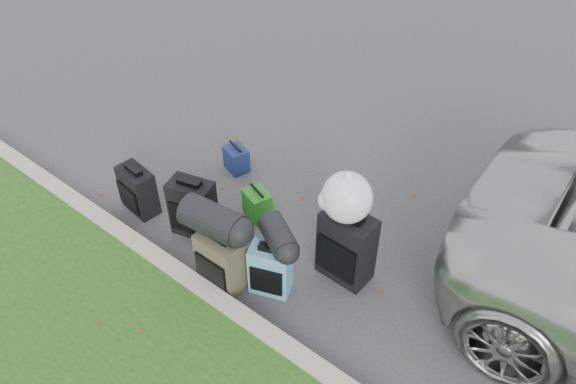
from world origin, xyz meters
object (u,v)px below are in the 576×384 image
Objects in this scene: tote_green at (257,204)px; suitcase_large_black_right at (347,247)px; suitcase_small_black at (138,190)px; tote_navy at (236,159)px; suitcase_teal at (270,270)px; suitcase_large_black_left at (193,208)px; suitcase_olive at (222,261)px.

suitcase_large_black_right is at bearing 14.47° from tote_green.
suitcase_small_black is 1.80× the size of tote_navy.
suitcase_small_black is 1.86m from suitcase_teal.
suitcase_large_black_right is at bearing 22.25° from suitcase_small_black.
tote_navy is at bearing 93.47° from suitcase_large_black_left.
suitcase_large_black_left is at bearing 17.79° from suitcase_small_black.
suitcase_small_black reaches higher than tote_navy.
suitcase_teal is 1.81× the size of tote_navy.
suitcase_large_black_left is 1.15m from suitcase_teal.
suitcase_olive reaches higher than tote_navy.
suitcase_large_black_left reaches higher than suitcase_small_black.
suitcase_large_black_right is (0.85, 0.83, 0.08)m from suitcase_olive.
suitcase_teal is 0.75m from suitcase_large_black_right.
suitcase_large_black_right is (2.30, 0.63, 0.11)m from suitcase_small_black.
suitcase_olive is 1.00m from tote_green.
suitcase_large_black_right is 2.04m from tote_navy.
suitcase_teal is at bearing 7.82° from suitcase_small_black.
suitcase_large_black_left is at bearing 155.09° from suitcase_olive.
suitcase_teal is at bearing -23.03° from tote_green.
tote_green is at bearing 111.28° from suitcase_olive.
suitcase_small_black is at bearing -127.14° from tote_green.
suitcase_olive is 1.19m from suitcase_large_black_right.
tote_green is 1.08× the size of tote_navy.
suitcase_olive reaches higher than suitcase_teal.
suitcase_olive reaches higher than suitcase_small_black.
tote_navy is (-1.95, 0.56, -0.23)m from suitcase_large_black_right.
suitcase_small_black is 0.89× the size of suitcase_olive.
suitcase_small_black is at bearing 172.01° from suitcase_olive.
suitcase_small_black reaches higher than tote_green.
suitcase_olive reaches higher than tote_green.
suitcase_small_black is 1.31m from tote_green.
tote_green is 0.86m from tote_navy.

